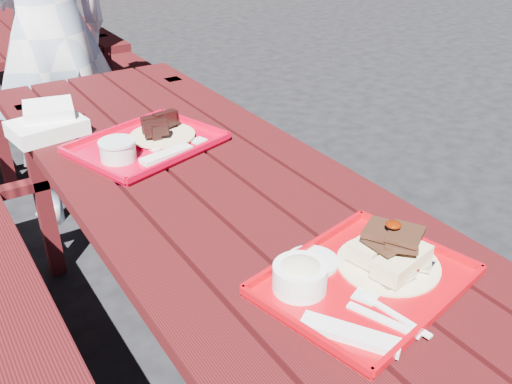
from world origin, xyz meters
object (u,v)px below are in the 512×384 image
Objects in this scene: picnic_table_near at (227,251)px; far_tray at (146,143)px; picnic_table_far at (10,41)px; near_tray at (358,270)px; person at (49,32)px.

picnic_table_near is 0.43m from far_tray.
picnic_table_far is 2.44m from far_tray.
near_tray reaches higher than picnic_table_near.
picnic_table_near is 2.80m from picnic_table_far.
far_tray reaches higher than picnic_table_far.
picnic_table_near is at bearing 76.66° from person.
picnic_table_far is 1.39m from person.
picnic_table_near is at bearing 94.32° from near_tray.
picnic_table_near is 1.35× the size of person.
near_tray is at bearing -85.68° from picnic_table_near.
near_tray is 0.27× the size of person.
near_tray is 1.93m from person.
picnic_table_near is 1.00× the size of picnic_table_far.
far_tray is at bearing -91.61° from picnic_table_far.
person reaches higher than far_tray.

